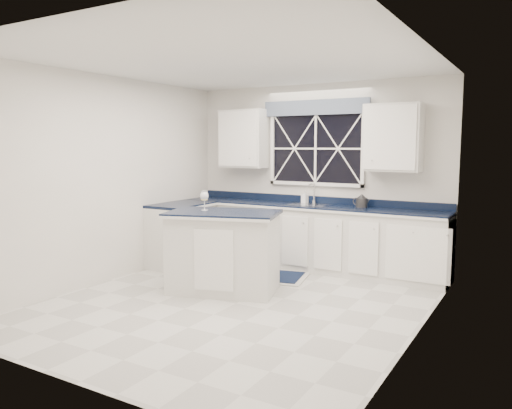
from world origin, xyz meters
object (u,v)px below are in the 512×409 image
Objects in this scene: dishwasher at (244,234)px; wine_glass at (204,197)px; kettle at (362,201)px; soap_bottle at (305,197)px; island at (224,251)px; faucet at (313,193)px.

wine_glass is at bearing -74.96° from dishwasher.
kettle reaches higher than soap_bottle.
island is 0.71m from wine_glass.
faucet reaches higher than soap_bottle.
wine_glass is 1.92m from soap_bottle.
island is at bearing 7.24° from wine_glass.
soap_bottle reaches higher than dishwasher.
kettle is 0.93m from soap_bottle.
kettle is at bearing 2.79° from dishwasher.
kettle is 2.25m from wine_glass.
faucet is 1.14× the size of kettle.
wine_glass is (0.44, -1.63, 0.76)m from dishwasher.
wine_glass is (-1.44, -1.72, 0.14)m from kettle.
faucet reaches higher than wine_glass.
kettle is at bearing -7.59° from faucet.
island is 2.13m from kettle.
dishwasher is 1.31m from faucet.
wine_glass is at bearing -105.47° from soap_bottle.
wine_glass is (-0.66, -1.83, 0.07)m from faucet.
wine_glass reaches higher than kettle.
faucet reaches higher than dishwasher.
dishwasher is 1.15m from soap_bottle.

